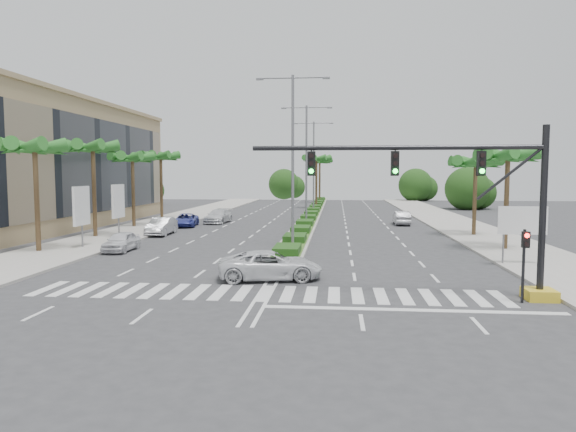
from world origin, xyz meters
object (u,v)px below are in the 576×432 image
object	(u,v)px
car_parked_b	(161,226)
car_parked_d	(218,216)
car_parked_a	(121,241)
car_crossing	(270,265)
car_parked_c	(186,220)
car_right	(402,218)

from	to	relation	value
car_parked_b	car_parked_d	xyz separation A→B (m)	(2.41, 10.82, -0.02)
car_parked_a	car_crossing	xyz separation A→B (m)	(11.21, -8.21, 0.05)
car_parked_a	car_crossing	size ratio (longest dim) A/B	0.76
car_parked_b	car_parked_c	world-z (taller)	car_parked_b
car_parked_a	car_right	size ratio (longest dim) A/B	0.92
car_parked_d	car_parked_a	bearing A→B (deg)	-90.60
car_parked_d	car_right	size ratio (longest dim) A/B	1.18
car_parked_a	car_parked_b	world-z (taller)	car_parked_b
car_parked_a	car_parked_d	world-z (taller)	car_parked_d
car_parked_b	car_right	bearing A→B (deg)	25.30
car_parked_c	car_parked_d	xyz separation A→B (m)	(2.40, 3.79, 0.09)
car_parked_d	car_crossing	world-z (taller)	car_parked_d
car_right	car_parked_d	bearing A→B (deg)	0.44
car_parked_a	car_parked_b	distance (m)	9.23
car_parked_d	car_right	bearing A→B (deg)	5.26
car_parked_a	car_parked_d	distance (m)	20.13
car_parked_c	car_right	distance (m)	21.83
car_parked_d	car_crossing	xyz separation A→B (m)	(9.23, -28.25, -0.01)
car_parked_c	car_right	size ratio (longest dim) A/B	1.08
car_crossing	car_parked_b	bearing A→B (deg)	23.60
car_parked_c	car_crossing	xyz separation A→B (m)	(11.63, -24.46, 0.07)
car_parked_d	car_right	distance (m)	19.09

